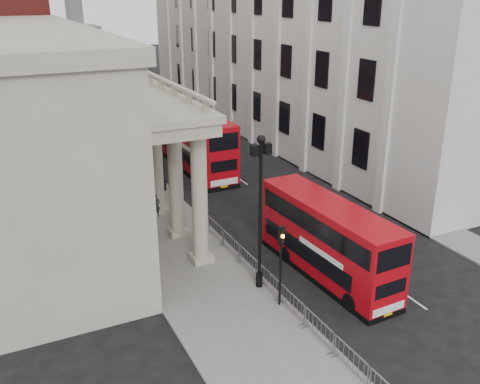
{
  "coord_description": "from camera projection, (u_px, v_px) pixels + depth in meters",
  "views": [
    {
      "loc": [
        -12.36,
        -17.89,
        15.1
      ],
      "look_at": [
        1.01,
        9.66,
        3.27
      ],
      "focal_mm": 40.0,
      "sensor_mm": 36.0,
      "label": 1
    }
  ],
  "objects": [
    {
      "name": "sidewalk_west",
      "position": [
        105.0,
        160.0,
        49.42
      ],
      "size": [
        6.0,
        140.0,
        0.12
      ],
      "primitive_type": "cube",
      "color": "slate",
      "rests_on": "ground"
    },
    {
      "name": "pedestrian_a",
      "position": [
        156.0,
        206.0,
        36.88
      ],
      "size": [
        0.61,
        0.42,
        1.63
      ],
      "primitive_type": "imported",
      "rotation": [
        0.0,
        0.0,
        0.05
      ],
      "color": "black",
      "rests_on": "sidewalk_west"
    },
    {
      "name": "ground",
      "position": [
        309.0,
        325.0,
        25.49
      ],
      "size": [
        260.0,
        260.0,
        0.0
      ],
      "primitive_type": "plane",
      "color": "black",
      "rests_on": "ground"
    },
    {
      "name": "bus_near",
      "position": [
        328.0,
        239.0,
        29.11
      ],
      "size": [
        2.82,
        10.03,
        4.29
      ],
      "rotation": [
        0.0,
        0.0,
        0.04
      ],
      "color": "#AE0811",
      "rests_on": "ground"
    },
    {
      "name": "lamp_post_north",
      "position": [
        111.0,
        95.0,
        53.69
      ],
      "size": [
        1.05,
        0.44,
        8.32
      ],
      "color": "black",
      "rests_on": "sidewalk_west"
    },
    {
      "name": "bus_far",
      "position": [
        196.0,
        140.0,
        46.12
      ],
      "size": [
        2.93,
        11.75,
        5.07
      ],
      "rotation": [
        0.0,
        0.0,
        0.01
      ],
      "color": "#A90710",
      "rests_on": "ground"
    },
    {
      "name": "east_building",
      "position": [
        277.0,
        13.0,
        54.36
      ],
      "size": [
        8.0,
        55.0,
        25.0
      ],
      "primitive_type": "cube",
      "color": "beige",
      "rests_on": "ground"
    },
    {
      "name": "lamp_post_south",
      "position": [
        260.0,
        203.0,
        26.84
      ],
      "size": [
        1.05,
        0.44,
        8.32
      ],
      "color": "black",
      "rests_on": "sidewalk_west"
    },
    {
      "name": "portico_building",
      "position": [
        21.0,
        138.0,
        34.16
      ],
      "size": [
        9.0,
        28.0,
        12.0
      ],
      "primitive_type": "cube",
      "color": "gray",
      "rests_on": "ground"
    },
    {
      "name": "pedestrian_b",
      "position": [
        145.0,
        218.0,
        34.97
      ],
      "size": [
        0.82,
        0.67,
        1.53
      ],
      "primitive_type": "imported",
      "rotation": [
        0.0,
        0.0,
        3.01
      ],
      "color": "black",
      "rests_on": "sidewalk_west"
    },
    {
      "name": "kerb",
      "position": [
        136.0,
        156.0,
        50.62
      ],
      "size": [
        0.2,
        140.0,
        0.14
      ],
      "primitive_type": "cube",
      "color": "slate",
      "rests_on": "ground"
    },
    {
      "name": "crowd_barriers",
      "position": [
        280.0,
        292.0,
        26.98
      ],
      "size": [
        0.5,
        18.75,
        1.1
      ],
      "color": "gray",
      "rests_on": "sidewalk_west"
    },
    {
      "name": "pedestrian_c",
      "position": [
        125.0,
        186.0,
        40.55
      ],
      "size": [
        0.87,
        0.68,
        1.58
      ],
      "primitive_type": "imported",
      "rotation": [
        0.0,
        0.0,
        6.02
      ],
      "color": "black",
      "rests_on": "sidewalk_west"
    },
    {
      "name": "traffic_light",
      "position": [
        281.0,
        252.0,
        25.83
      ],
      "size": [
        0.28,
        0.33,
        4.3
      ],
      "color": "black",
      "rests_on": "sidewalk_west"
    },
    {
      "name": "lamp_post_mid",
      "position": [
        161.0,
        131.0,
        40.26
      ],
      "size": [
        1.05,
        0.44,
        8.32
      ],
      "color": "black",
      "rests_on": "sidewalk_west"
    },
    {
      "name": "sidewalk_east",
      "position": [
        262.0,
        139.0,
        56.15
      ],
      "size": [
        3.0,
        140.0,
        0.12
      ],
      "primitive_type": "cube",
      "color": "slate",
      "rests_on": "ground"
    }
  ]
}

